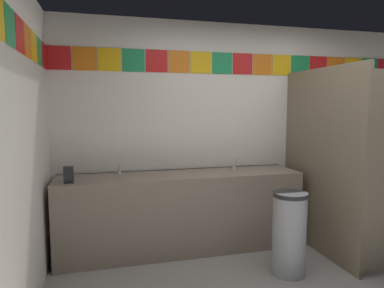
% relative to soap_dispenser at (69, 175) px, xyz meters
% --- Properties ---
extents(wall_back, '(4.33, 0.09, 2.52)m').
position_rel_soap_dispenser_xyz_m(wall_back, '(1.94, 0.49, 0.35)').
color(wall_back, silver).
rests_on(wall_back, ground_plane).
extents(vanity_counter, '(2.61, 0.57, 0.84)m').
position_rel_soap_dispenser_xyz_m(vanity_counter, '(1.13, 0.17, -0.49)').
color(vanity_counter, gray).
rests_on(vanity_counter, ground_plane).
extents(faucet_left, '(0.04, 0.10, 0.14)m').
position_rel_soap_dispenser_xyz_m(faucet_left, '(0.48, 0.26, -0.03)').
color(faucet_left, silver).
rests_on(faucet_left, vanity_counter).
extents(faucet_right, '(0.04, 0.10, 0.14)m').
position_rel_soap_dispenser_xyz_m(faucet_right, '(1.78, 0.26, -0.03)').
color(faucet_right, silver).
rests_on(faucet_right, vanity_counter).
extents(soap_dispenser, '(0.09, 0.09, 0.16)m').
position_rel_soap_dispenser_xyz_m(soap_dispenser, '(0.00, 0.00, 0.00)').
color(soap_dispenser, black).
rests_on(soap_dispenser, vanity_counter).
extents(stall_divider, '(0.92, 1.36, 1.97)m').
position_rel_soap_dispenser_xyz_m(stall_divider, '(2.73, -0.48, 0.06)').
color(stall_divider, '#726651').
rests_on(stall_divider, ground_plane).
extents(toilet, '(0.39, 0.49, 0.74)m').
position_rel_soap_dispenser_xyz_m(toilet, '(3.12, 0.04, -0.62)').
color(toilet, white).
rests_on(toilet, ground_plane).
extents(trash_bin, '(0.32, 0.32, 0.78)m').
position_rel_soap_dispenser_xyz_m(trash_bin, '(1.98, -0.63, -0.53)').
color(trash_bin, '#999EA3').
rests_on(trash_bin, ground_plane).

